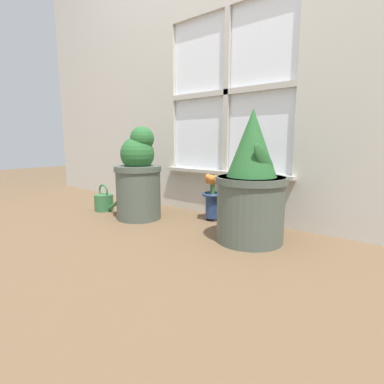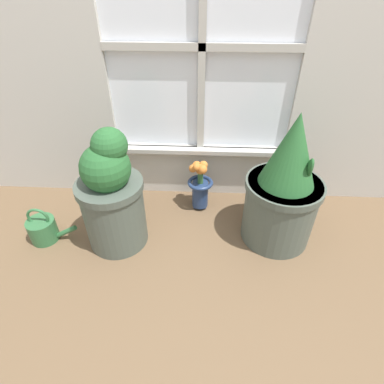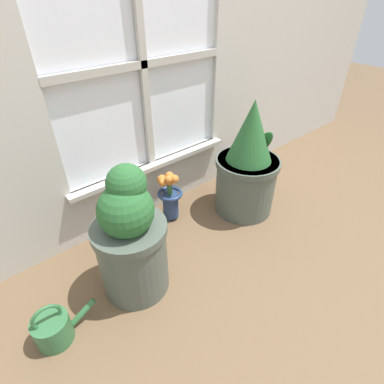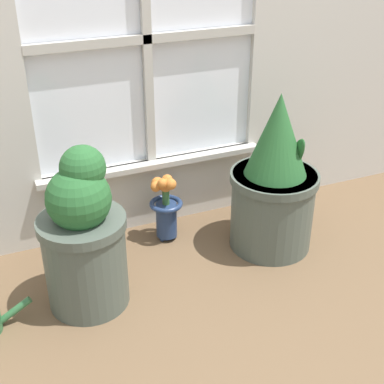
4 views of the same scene
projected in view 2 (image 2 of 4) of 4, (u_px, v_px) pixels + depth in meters
name	position (u px, v px, depth m)	size (l,w,h in m)	color
ground_plane	(195.00, 279.00, 1.36)	(10.00, 10.00, 0.00)	brown
potted_plant_left	(112.00, 196.00, 1.40)	(0.31, 0.31, 0.61)	#4C564C
potted_plant_right	(284.00, 191.00, 1.41)	(0.37, 0.37, 0.68)	#4C564C
flower_vase	(200.00, 184.00, 1.68)	(0.14, 0.14, 0.31)	navy
watering_can	(43.00, 229.00, 1.53)	(0.25, 0.14, 0.20)	#336B3D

